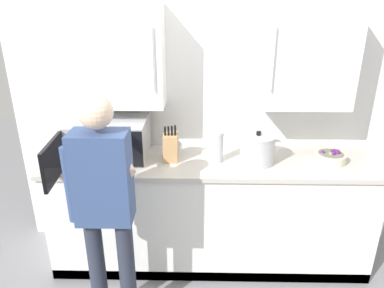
% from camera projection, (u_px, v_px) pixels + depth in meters
% --- Properties ---
extents(back_wall_tiled, '(3.36, 0.44, 2.86)m').
position_uv_depth(back_wall_tiled, '(211.00, 81.00, 2.89)').
color(back_wall_tiled, white).
rests_on(back_wall_tiled, ground_plane).
extents(counter_unit, '(2.60, 0.66, 0.95)m').
position_uv_depth(counter_unit, '(210.00, 211.00, 2.99)').
color(counter_unit, white).
rests_on(counter_unit, ground_plane).
extents(microwave_oven, '(0.61, 0.85, 0.30)m').
position_uv_depth(microwave_oven, '(105.00, 139.00, 2.80)').
color(microwave_oven, '#B7BABF').
rests_on(microwave_oven, counter_unit).
extents(knife_block, '(0.11, 0.15, 0.29)m').
position_uv_depth(knife_block, '(171.00, 147.00, 2.76)').
color(knife_block, tan).
rests_on(knife_block, counter_unit).
extents(fruit_bowl, '(0.23, 0.23, 0.10)m').
position_uv_depth(fruit_bowl, '(331.00, 157.00, 2.75)').
color(fruit_bowl, beige).
rests_on(fruit_bowl, counter_unit).
extents(stock_pot, '(0.37, 0.27, 0.25)m').
position_uv_depth(stock_pot, '(257.00, 149.00, 2.72)').
color(stock_pot, '#B7BABF').
rests_on(stock_pot, counter_unit).
extents(thermos_flask, '(0.09, 0.09, 0.25)m').
position_uv_depth(thermos_flask, '(218.00, 147.00, 2.73)').
color(thermos_flask, '#B7BABF').
rests_on(thermos_flask, counter_unit).
extents(person_figure, '(0.44, 0.54, 1.64)m').
position_uv_depth(person_figure, '(104.00, 199.00, 2.18)').
color(person_figure, '#282D3D').
rests_on(person_figure, ground_plane).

